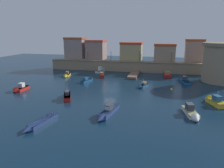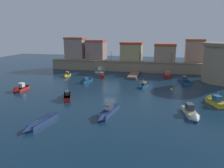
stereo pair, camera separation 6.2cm
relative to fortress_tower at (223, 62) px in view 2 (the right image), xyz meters
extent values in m
plane|color=#0C2338|center=(-25.91, -14.88, -5.04)|extent=(140.42, 140.42, 0.00)
cube|color=gray|center=(-25.91, 9.94, -3.50)|extent=(52.03, 2.84, 3.09)
cube|color=#73644F|center=(-25.91, 9.94, -1.83)|extent=(52.03, 3.14, 0.24)
cube|color=gray|center=(-45.42, 13.92, 1.52)|extent=(6.64, 5.14, 6.93)
cube|color=#9E4A2A|center=(-45.42, 13.92, 5.34)|extent=(6.91, 5.34, 0.70)
cube|color=gray|center=(-37.80, 14.34, 1.10)|extent=(6.14, 5.96, 6.09)
cube|color=#B24537|center=(-37.80, 14.34, 4.49)|extent=(6.38, 6.20, 0.70)
cube|color=tan|center=(-25.30, 14.21, 0.77)|extent=(6.99, 5.71, 5.44)
cube|color=#AE3D2D|center=(-25.30, 14.21, 3.84)|extent=(7.27, 5.94, 0.70)
cube|color=gray|center=(-14.28, 14.35, 0.59)|extent=(6.67, 5.98, 5.08)
cube|color=#AB4224|center=(-14.28, 14.35, 3.48)|extent=(6.93, 6.22, 0.70)
cube|color=#A27C6B|center=(-5.26, 12.95, 1.37)|extent=(5.48, 3.18, 6.63)
cube|color=#9D4825|center=(-5.26, 12.95, 5.03)|extent=(5.69, 3.31, 0.70)
cylinder|color=gray|center=(0.00, 0.00, -0.46)|extent=(9.49, 9.49, 9.16)
cube|color=brown|center=(-22.85, 3.08, -4.73)|extent=(2.54, 10.88, 0.63)
cylinder|color=#463329|center=(-21.71, 6.71, -4.69)|extent=(0.20, 0.20, 0.70)
cylinder|color=#463329|center=(-21.71, 3.08, -4.69)|extent=(0.20, 0.20, 0.70)
cylinder|color=#463329|center=(-21.71, -0.54, -4.69)|extent=(0.20, 0.20, 0.70)
cylinder|color=black|center=(-39.47, 9.94, -0.21)|extent=(0.12, 0.12, 2.99)
sphere|color=#F9D172|center=(-39.47, 9.94, 1.43)|extent=(0.32, 0.32, 0.32)
cylinder|color=black|center=(-31.46, 9.94, -0.33)|extent=(0.12, 0.12, 2.75)
sphere|color=#F9D172|center=(-31.46, 9.94, 1.20)|extent=(0.32, 0.32, 0.32)
cylinder|color=black|center=(-22.13, 9.94, 0.03)|extent=(0.12, 0.12, 3.47)
sphere|color=#F9D172|center=(-22.13, 9.94, 1.91)|extent=(0.32, 0.32, 0.32)
cylinder|color=black|center=(-12.15, 9.94, -0.06)|extent=(0.12, 0.12, 3.29)
sphere|color=#F9D172|center=(-12.15, 9.94, 1.73)|extent=(0.32, 0.32, 0.32)
cube|color=silver|center=(-34.16, 6.40, -4.72)|extent=(2.35, 4.46, 0.65)
cone|color=silver|center=(-33.60, 9.00, -4.72)|extent=(1.63, 1.46, 1.42)
cube|color=#545B56|center=(-34.16, 6.40, -4.44)|extent=(2.39, 4.55, 0.08)
cube|color=silver|center=(-34.19, 6.28, -3.85)|extent=(1.11, 1.40, 1.09)
cube|color=#99B7C6|center=(-34.06, 6.89, -3.79)|extent=(0.78, 0.22, 0.66)
cube|color=gold|center=(-5.33, -19.90, -4.64)|extent=(3.09, 4.56, 0.81)
cone|color=gold|center=(-6.23, -17.41, -4.64)|extent=(1.98, 1.68, 1.67)
cube|color=#7D5D11|center=(-5.33, -19.90, -4.28)|extent=(3.15, 4.65, 0.08)
cube|color=navy|center=(-5.32, -19.93, -3.78)|extent=(1.55, 1.83, 0.91)
cube|color=#99B7C6|center=(-5.58, -19.20, -3.74)|extent=(0.95, 0.39, 0.54)
cylinder|color=#B2B2B7|center=(-5.27, -20.07, -3.32)|extent=(0.08, 0.08, 1.82)
cube|color=red|center=(-32.50, -22.45, -4.62)|extent=(2.95, 4.69, 0.85)
cone|color=red|center=(-33.67, -19.80, -4.62)|extent=(1.56, 1.64, 1.13)
cube|color=#590A0C|center=(-32.50, -22.45, -4.24)|extent=(3.01, 4.79, 0.08)
cube|color=#333842|center=(-32.50, -22.46, -3.86)|extent=(1.35, 1.85, 0.67)
cylinder|color=#B2B2B7|center=(-32.55, -22.34, -3.15)|extent=(0.08, 0.08, 2.10)
cube|color=#195689|center=(-18.94, -9.63, -4.74)|extent=(2.24, 3.45, 0.60)
cone|color=#195689|center=(-19.68, -11.54, -4.74)|extent=(1.33, 1.24, 1.07)
cube|color=#092149|center=(-18.94, -9.63, -4.48)|extent=(2.28, 3.52, 0.08)
cube|color=olive|center=(-18.85, -9.39, -4.18)|extent=(1.17, 1.47, 0.52)
cylinder|color=#B2B2B7|center=(-19.07, -9.98, -3.76)|extent=(0.08, 0.08, 1.37)
cube|color=red|center=(-13.34, 3.70, -4.70)|extent=(2.27, 4.89, 0.69)
cone|color=red|center=(-13.67, 6.65, -4.70)|extent=(1.81, 1.50, 1.67)
cube|color=#620E0A|center=(-13.34, 3.70, -4.39)|extent=(2.32, 4.98, 0.08)
cube|color=olive|center=(-13.38, 4.04, -3.94)|extent=(1.54, 1.85, 0.81)
cube|color=#99B7C6|center=(-13.48, 4.89, -3.90)|extent=(1.22, 0.20, 0.49)
cube|color=navy|center=(-22.74, -28.27, -4.67)|extent=(2.17, 5.95, 0.74)
cone|color=navy|center=(-23.27, -31.79, -4.67)|extent=(1.44, 1.57, 1.24)
cube|color=black|center=(-22.74, -28.27, -4.34)|extent=(2.21, 6.07, 0.08)
cube|color=#333842|center=(-22.76, -28.39, -3.85)|extent=(1.07, 1.92, 0.90)
cube|color=#99B7C6|center=(-22.90, -29.29, -3.80)|extent=(0.73, 0.17, 0.54)
cube|color=white|center=(-10.36, -25.60, -4.73)|extent=(2.35, 4.97, 0.62)
cone|color=white|center=(-9.82, -28.56, -4.73)|extent=(1.65, 1.57, 1.43)
cube|color=#858759|center=(-10.36, -25.60, -4.46)|extent=(2.39, 5.07, 0.08)
cube|color=#333842|center=(-10.43, -25.20, -3.94)|extent=(1.29, 1.72, 0.97)
cube|color=#195689|center=(-9.09, -2.77, -4.74)|extent=(2.85, 5.40, 0.61)
cone|color=#195689|center=(-9.85, 0.37, -4.74)|extent=(1.89, 1.74, 1.61)
cube|color=#0B223F|center=(-9.09, -2.77, -4.47)|extent=(2.91, 5.51, 0.08)
cube|color=#333842|center=(-9.12, -2.64, -3.95)|extent=(1.25, 1.37, 0.97)
cube|color=#99B7C6|center=(-9.26, -2.08, -3.90)|extent=(0.89, 0.27, 0.58)
cube|color=red|center=(-44.95, -18.93, -4.68)|extent=(1.73, 3.65, 0.73)
cone|color=red|center=(-44.94, -21.21, -4.68)|extent=(1.64, 1.03, 1.63)
cube|color=#450C0D|center=(-44.95, -18.93, -4.36)|extent=(1.77, 3.73, 0.08)
cube|color=silver|center=(-44.95, -18.89, -3.85)|extent=(1.03, 1.10, 0.94)
cube|color=#99B7C6|center=(-44.94, -19.44, -3.80)|extent=(0.93, 0.06, 0.56)
cube|color=gold|center=(-41.98, -1.64, -4.79)|extent=(2.32, 4.45, 0.50)
cone|color=gold|center=(-41.35, -4.23, -4.79)|extent=(1.54, 1.46, 1.29)
cube|color=#5F6411|center=(-41.98, -1.64, -4.59)|extent=(2.37, 4.54, 0.08)
cube|color=olive|center=(-42.02, -1.47, -4.14)|extent=(1.05, 1.33, 0.81)
cube|color=red|center=(-31.58, -0.95, -4.65)|extent=(2.27, 3.93, 0.79)
cone|color=red|center=(-32.31, 1.28, -4.65)|extent=(1.38, 1.34, 1.11)
cube|color=#590B0B|center=(-31.58, -0.95, -4.29)|extent=(2.32, 4.01, 0.08)
cube|color=olive|center=(-31.62, -0.83, -4.00)|extent=(1.27, 1.46, 0.51)
cube|color=#99B7C6|center=(-31.81, -0.25, -3.97)|extent=(0.82, 0.32, 0.30)
cube|color=#195689|center=(-33.67, -8.10, -4.75)|extent=(2.13, 3.93, 0.59)
cone|color=#195689|center=(-33.00, -5.83, -4.75)|extent=(1.31, 1.31, 1.05)
cube|color=#0F2E42|center=(-33.67, -8.10, -4.49)|extent=(2.17, 4.01, 0.08)
cube|color=navy|center=(-33.76, -8.41, -4.11)|extent=(1.06, 1.46, 0.70)
cube|color=navy|center=(-30.93, -33.94, -4.70)|extent=(1.90, 5.48, 0.68)
cone|color=navy|center=(-31.43, -37.24, -4.70)|extent=(1.25, 1.54, 1.06)
cube|color=black|center=(-30.93, -33.94, -4.41)|extent=(1.94, 5.59, 0.08)
sphere|color=yellow|center=(-12.64, -10.81, -5.04)|extent=(0.56, 0.56, 0.56)
camera|label=1|loc=(-15.15, -59.42, 7.48)|focal=34.69mm
camera|label=2|loc=(-15.09, -59.41, 7.48)|focal=34.69mm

